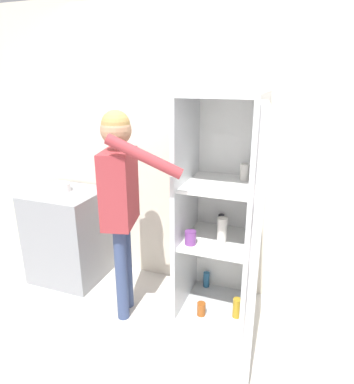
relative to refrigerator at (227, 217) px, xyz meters
name	(u,v)px	position (x,y,z in m)	size (l,w,h in m)	color
ground_plane	(165,351)	(-0.30, -0.53, -0.89)	(12.00, 12.00, 0.00)	beige
wall_back	(206,153)	(-0.30, 0.45, 0.38)	(7.00, 0.06, 2.55)	beige
refrigerator	(227,217)	(0.00, 0.00, 0.00)	(0.70, 1.21, 1.80)	silver
person	(120,189)	(-0.78, -0.22, 0.20)	(0.70, 0.49, 1.68)	#384770
counter	(69,235)	(-1.56, 0.10, -0.45)	(0.65, 0.59, 0.88)	gray
bowl	(62,187)	(-1.59, 0.12, 0.03)	(0.15, 0.15, 0.08)	white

